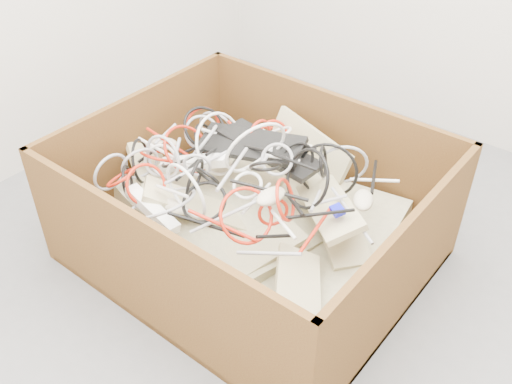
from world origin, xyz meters
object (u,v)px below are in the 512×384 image
Objects in this scene: power_strip_left at (194,162)px; vga_plug at (337,210)px; power_strip_right at (152,209)px; cardboard_box at (249,227)px.

power_strip_left reaches higher than vga_plug.
power_strip_left is 1.06× the size of power_strip_right.
power_strip_right is at bearing -121.91° from cardboard_box.
power_strip_left is 0.59m from vga_plug.
vga_plug is at bearing -16.07° from power_strip_left.
power_strip_left is (-0.23, -0.04, 0.23)m from cardboard_box.
power_strip_right is 0.64m from vga_plug.
power_strip_left is at bearing -170.38° from cardboard_box.
power_strip_left is 0.27m from power_strip_right.
cardboard_box is at bearing 64.90° from power_strip_right.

